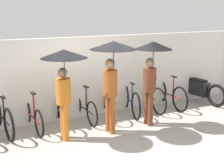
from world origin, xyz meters
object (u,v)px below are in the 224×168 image
at_px(parked_bicycle_3, 60,111).
at_px(parked_bicycle_6, 130,100).
at_px(pedestrian_leading, 64,70).
at_px(pedestrian_center, 112,61).
at_px(parked_bicycle_1, 2,117).
at_px(parked_bicycle_8, 169,94).
at_px(parked_bicycle_7, 150,96).
at_px(parked_bicycle_2, 32,115).
at_px(parked_bicycle_5, 107,102).
at_px(motorcycle, 197,89).
at_px(pedestrian_trailing, 152,63).
at_px(parked_bicycle_4, 84,107).

relative_size(parked_bicycle_3, parked_bicycle_6, 1.01).
xyz_separation_m(pedestrian_leading, pedestrian_center, (1.08, -0.10, 0.13)).
relative_size(parked_bicycle_1, parked_bicycle_8, 1.02).
bearing_deg(pedestrian_leading, pedestrian_center, 176.59).
bearing_deg(parked_bicycle_3, parked_bicycle_7, -79.69).
xyz_separation_m(parked_bicycle_3, parked_bicycle_8, (3.32, 0.02, 0.01)).
bearing_deg(parked_bicycle_2, parked_bicycle_5, -90.22).
bearing_deg(motorcycle, pedestrian_center, 101.88).
relative_size(parked_bicycle_2, parked_bicycle_5, 1.00).
bearing_deg(parked_bicycle_5, pedestrian_leading, 139.44).
height_order(parked_bicycle_8, pedestrian_trailing, pedestrian_trailing).
xyz_separation_m(parked_bicycle_2, pedestrian_trailing, (2.63, -1.04, 1.21)).
relative_size(parked_bicycle_8, pedestrian_trailing, 0.86).
distance_m(parked_bicycle_1, parked_bicycle_4, 1.99).
xyz_separation_m(parked_bicycle_3, pedestrian_leading, (-0.17, -0.96, 1.19)).
xyz_separation_m(pedestrian_center, motorcycle, (3.54, 1.15, -1.29)).
bearing_deg(pedestrian_center, pedestrian_trailing, 175.61).
distance_m(parked_bicycle_3, parked_bicycle_8, 3.32).
distance_m(pedestrian_leading, pedestrian_trailing, 2.13).
bearing_deg(pedestrian_trailing, parked_bicycle_4, -37.75).
bearing_deg(parked_bicycle_8, parked_bicycle_1, 92.89).
bearing_deg(pedestrian_leading, motorcycle, -165.50).
bearing_deg(pedestrian_trailing, parked_bicycle_2, -18.89).
height_order(parked_bicycle_6, pedestrian_center, pedestrian_center).
bearing_deg(parked_bicycle_7, parked_bicycle_5, 91.15).
relative_size(parked_bicycle_4, parked_bicycle_6, 0.98).
bearing_deg(parked_bicycle_3, parked_bicycle_2, 97.91).
bearing_deg(parked_bicycle_6, motorcycle, -74.62).
bearing_deg(parked_bicycle_2, parked_bicycle_4, -89.72).
xyz_separation_m(parked_bicycle_6, parked_bicycle_8, (1.33, 0.01, -0.00)).
bearing_deg(motorcycle, parked_bicycle_6, 85.89).
bearing_deg(pedestrian_center, parked_bicycle_2, -40.42).
height_order(parked_bicycle_5, pedestrian_trailing, pedestrian_trailing).
height_order(parked_bicycle_3, pedestrian_center, pedestrian_center).
relative_size(parked_bicycle_3, pedestrian_leading, 0.88).
xyz_separation_m(parked_bicycle_7, pedestrian_leading, (-2.82, -1.00, 1.17)).
distance_m(parked_bicycle_1, motorcycle, 5.78).
distance_m(parked_bicycle_3, pedestrian_center, 1.92).
distance_m(parked_bicycle_1, parked_bicycle_2, 0.67).
distance_m(parked_bicycle_5, parked_bicycle_6, 0.67).
xyz_separation_m(parked_bicycle_2, parked_bicycle_8, (3.98, -0.00, 0.03)).
height_order(parked_bicycle_2, motorcycle, parked_bicycle_2).
xyz_separation_m(parked_bicycle_5, pedestrian_leading, (-1.50, -1.06, 1.18)).
xyz_separation_m(parked_bicycle_3, pedestrian_trailing, (1.96, -1.03, 1.19)).
relative_size(parked_bicycle_6, motorcycle, 0.82).
bearing_deg(motorcycle, parked_bicycle_3, 85.10).
height_order(parked_bicycle_5, motorcycle, parked_bicycle_5).
xyz_separation_m(parked_bicycle_3, pedestrian_center, (0.91, -1.06, 1.32)).
height_order(parked_bicycle_2, parked_bicycle_3, parked_bicycle_3).
height_order(parked_bicycle_3, parked_bicycle_7, parked_bicycle_3).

